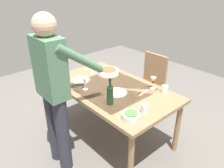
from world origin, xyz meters
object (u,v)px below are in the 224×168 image
(person_server, at_px, (54,88))
(water_cup_near_right, at_px, (165,89))
(dinner_plate_near, at_px, (117,92))
(dinner_plate_far, at_px, (81,80))
(chair_near, at_px, (150,80))
(side_bowl_salad, at_px, (131,116))
(water_cup_far_left, at_px, (145,108))
(wine_glass_right, at_px, (153,81))
(dining_table, at_px, (112,93))
(serving_bowl_pasta, at_px, (108,71))
(wine_glass_left, at_px, (85,82))
(wine_bottle, at_px, (110,95))
(water_cup_near_left, at_px, (92,70))

(person_server, distance_m, water_cup_near_right, 1.24)
(dinner_plate_near, bearing_deg, dinner_plate_far, 12.43)
(chair_near, relative_size, side_bowl_salad, 5.06)
(person_server, height_order, water_cup_far_left, person_server)
(wine_glass_right, distance_m, water_cup_near_right, 0.17)
(dining_table, height_order, wine_glass_right, wine_glass_right)
(dinner_plate_near, bearing_deg, water_cup_near_right, -130.67)
(water_cup_far_left, height_order, dinner_plate_far, water_cup_far_left)
(chair_near, xyz_separation_m, water_cup_near_right, (-0.58, 0.47, 0.24))
(dining_table, distance_m, serving_bowl_pasta, 0.44)
(wine_glass_right, bearing_deg, serving_bowl_pasta, 8.93)
(chair_near, xyz_separation_m, serving_bowl_pasta, (0.27, 0.60, 0.23))
(chair_near, height_order, dinner_plate_near, chair_near)
(wine_glass_left, height_order, dinner_plate_near, wine_glass_left)
(person_server, bearing_deg, water_cup_near_right, -116.04)
(water_cup_near_right, height_order, water_cup_far_left, water_cup_far_left)
(dining_table, xyz_separation_m, wine_bottle, (-0.27, 0.26, 0.18))
(wine_glass_left, relative_size, water_cup_near_left, 1.47)
(wine_glass_right, xyz_separation_m, dinner_plate_near, (0.20, 0.40, -0.10))
(dining_table, height_order, serving_bowl_pasta, serving_bowl_pasta)
(chair_near, distance_m, water_cup_near_left, 0.91)
(wine_glass_left, distance_m, water_cup_far_left, 0.81)
(person_server, xyz_separation_m, wine_bottle, (-0.31, -0.46, -0.13))
(side_bowl_salad, bearing_deg, serving_bowl_pasta, -29.23)
(wine_glass_right, bearing_deg, person_server, 70.53)
(water_cup_near_left, distance_m, side_bowl_salad, 1.18)
(water_cup_far_left, bearing_deg, chair_near, -53.82)
(wine_glass_right, height_order, water_cup_near_right, wine_glass_right)
(water_cup_near_right, bearing_deg, water_cup_far_left, 103.79)
(dinner_plate_near, distance_m, dinner_plate_far, 0.58)
(person_server, xyz_separation_m, water_cup_far_left, (-0.66, -0.61, -0.19))
(water_cup_near_left, bearing_deg, wine_glass_left, 134.01)
(water_cup_near_right, relative_size, dinner_plate_far, 0.38)
(chair_near, distance_m, wine_glass_left, 1.16)
(wine_glass_right, xyz_separation_m, water_cup_far_left, (-0.28, 0.47, -0.06))
(chair_near, xyz_separation_m, person_server, (-0.05, 1.57, 0.43))
(chair_near, height_order, wine_bottle, wine_bottle)
(chair_near, bearing_deg, wine_glass_left, 85.21)
(wine_bottle, height_order, wine_glass_right, wine_bottle)
(wine_glass_left, distance_m, water_cup_near_right, 0.94)
(dinner_plate_near, bearing_deg, water_cup_far_left, 171.91)
(wine_bottle, height_order, side_bowl_salad, wine_bottle)
(wine_bottle, height_order, dinner_plate_far, wine_bottle)
(person_server, distance_m, wine_glass_left, 0.50)
(chair_near, height_order, side_bowl_salad, chair_near)
(serving_bowl_pasta, xyz_separation_m, dinner_plate_far, (0.07, 0.41, -0.03))
(water_cup_near_left, relative_size, serving_bowl_pasta, 0.34)
(dining_table, xyz_separation_m, chair_near, (0.09, -0.85, -0.13))
(dining_table, distance_m, chair_near, 0.86)
(water_cup_near_left, bearing_deg, wine_bottle, 156.28)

